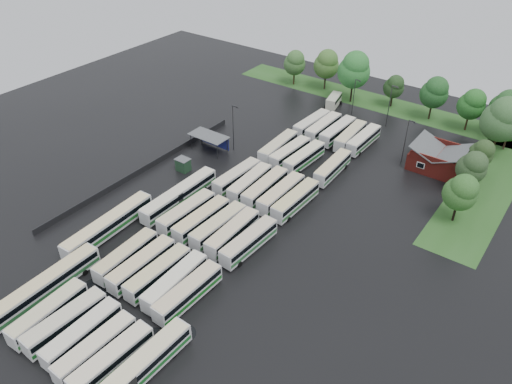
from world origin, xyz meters
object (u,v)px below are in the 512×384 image
Objects in this scene: artic_bus_east at (132,376)px; minibus at (334,101)px; artic_bus_west_a at (46,285)px; brick_building at (438,160)px.

artic_bus_east reaches higher than minibus.
minibus is (2.33, 79.61, -0.23)m from artic_bus_west_a.
brick_building is 33.53m from minibus.
brick_building reaches higher than minibus.
minibus is (-18.60, 82.62, -0.28)m from artic_bus_east.
minibus is at bearing 86.84° from artic_bus_west_a.
artic_bus_west_a is 21.15m from artic_bus_east.
artic_bus_east is (-12.06, -69.07, -0.05)m from brick_building.
artic_bus_east is 2.64× the size of minibus.
artic_bus_west_a is 79.64m from minibus.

